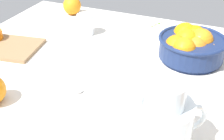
# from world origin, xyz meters

# --- Properties ---
(ground_plane) EXTENTS (1.27, 1.08, 0.03)m
(ground_plane) POSITION_xyz_m (0.00, 0.00, -0.01)
(ground_plane) COLOR silver
(fruit_bowl) EXTENTS (0.22, 0.22, 0.11)m
(fruit_bowl) POSITION_xyz_m (0.16, 0.22, 0.05)
(fruit_bowl) COLOR navy
(fruit_bowl) RESTS_ON ground_plane
(juice_pitcher) EXTENTS (0.16, 0.14, 0.19)m
(juice_pitcher) POSITION_xyz_m (0.17, -0.22, 0.07)
(juice_pitcher) COLOR white
(juice_pitcher) RESTS_ON ground_plane
(second_glass) EXTENTS (0.06, 0.06, 0.08)m
(second_glass) POSITION_xyz_m (-0.25, 0.27, 0.04)
(second_glass) COLOR white
(second_glass) RESTS_ON ground_plane
(cutting_board) EXTENTS (0.29, 0.21, 0.01)m
(cutting_board) POSITION_xyz_m (-0.48, 0.05, 0.01)
(cutting_board) COLOR olive
(cutting_board) RESTS_ON ground_plane
(loose_orange_2) EXTENTS (0.08, 0.08, 0.08)m
(loose_orange_2) POSITION_xyz_m (-0.41, 0.44, 0.04)
(loose_orange_2) COLOR orange
(loose_orange_2) RESTS_ON ground_plane
(spoon) EXTENTS (0.17, 0.02, 0.01)m
(spoon) POSITION_xyz_m (-0.14, -0.09, 0.00)
(spoon) COLOR silver
(spoon) RESTS_ON ground_plane
(herb_sprig_0) EXTENTS (0.04, 0.08, 0.01)m
(herb_sprig_0) POSITION_xyz_m (-0.02, 0.46, 0.00)
(herb_sprig_0) COLOR #55852F
(herb_sprig_0) RESTS_ON ground_plane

